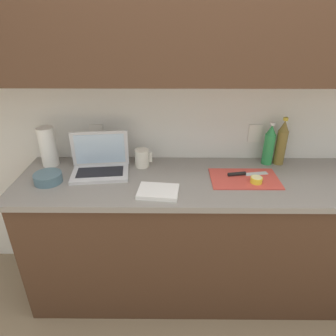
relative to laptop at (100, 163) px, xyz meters
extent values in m
plane|color=#847056|center=(0.73, -0.09, -0.94)|extent=(12.00, 12.00, 0.00)
cube|color=white|center=(0.73, 0.24, 0.36)|extent=(5.20, 0.06, 2.60)
cube|color=white|center=(-0.06, 0.21, 0.12)|extent=(0.09, 0.01, 0.12)
cube|color=white|center=(0.99, 0.21, 0.12)|extent=(0.09, 0.01, 0.12)
cube|color=#472D1E|center=(0.73, 0.05, 0.83)|extent=(4.42, 0.32, 0.70)
cube|color=#472D1E|center=(0.73, -0.09, -0.52)|extent=(2.37, 0.57, 0.85)
cube|color=gray|center=(0.73, -0.09, -0.08)|extent=(2.44, 0.60, 0.03)
cube|color=silver|center=(0.00, -0.04, -0.05)|extent=(0.36, 0.27, 0.02)
cube|color=black|center=(0.00, -0.04, -0.04)|extent=(0.29, 0.16, 0.00)
cube|color=silver|center=(-0.01, 0.07, 0.07)|extent=(0.35, 0.05, 0.23)
cube|color=silver|center=(-0.01, 0.06, 0.07)|extent=(0.30, 0.04, 0.19)
cube|color=#D1473D|center=(0.88, -0.09, -0.05)|extent=(0.40, 0.25, 0.01)
cube|color=silver|center=(0.96, -0.04, -0.05)|extent=(0.15, 0.06, 0.00)
cylinder|color=black|center=(0.84, -0.06, -0.04)|extent=(0.11, 0.04, 0.02)
cylinder|color=yellow|center=(0.93, -0.15, -0.03)|extent=(0.07, 0.07, 0.03)
cylinder|color=#F4EAA3|center=(0.93, -0.15, -0.02)|extent=(0.06, 0.06, 0.00)
cylinder|color=olive|center=(1.15, 0.13, 0.05)|extent=(0.07, 0.07, 0.23)
cone|color=olive|center=(1.15, 0.13, 0.20)|extent=(0.06, 0.06, 0.07)
cylinder|color=gold|center=(1.15, 0.13, 0.25)|extent=(0.03, 0.03, 0.02)
cylinder|color=#2D934C|center=(1.07, 0.13, 0.04)|extent=(0.07, 0.07, 0.20)
cone|color=#2D934C|center=(1.07, 0.13, 0.18)|extent=(0.06, 0.06, 0.06)
cylinder|color=white|center=(1.07, 0.13, 0.21)|extent=(0.03, 0.03, 0.02)
cylinder|color=silver|center=(0.25, 0.08, 0.00)|extent=(0.09, 0.09, 0.11)
cube|color=silver|center=(0.31, 0.08, 0.00)|extent=(0.02, 0.01, 0.06)
cylinder|color=slate|center=(-0.28, -0.14, -0.03)|extent=(0.16, 0.16, 0.06)
cylinder|color=white|center=(-0.35, 0.09, 0.07)|extent=(0.10, 0.10, 0.26)
cube|color=white|center=(0.37, -0.26, -0.05)|extent=(0.24, 0.18, 0.02)
camera|label=1|loc=(0.43, -1.66, 0.81)|focal=32.00mm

